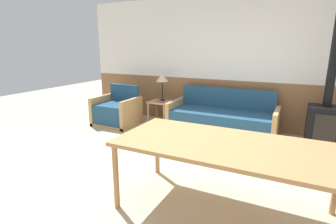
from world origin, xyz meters
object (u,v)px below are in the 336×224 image
at_px(dining_table, 226,149).
at_px(wood_stove, 326,113).
at_px(couch, 222,120).
at_px(armchair, 117,112).
at_px(table_lamp, 162,78).
at_px(side_table, 160,105).

height_order(dining_table, wood_stove, wood_stove).
bearing_deg(couch, wood_stove, -0.23).
relative_size(armchair, wood_stove, 0.36).
xyz_separation_m(armchair, table_lamp, (0.83, 0.58, 0.73)).
xyz_separation_m(armchair, wood_stove, (3.97, 0.42, 0.35)).
bearing_deg(table_lamp, wood_stove, -2.90).
bearing_deg(wood_stove, side_table, 178.54).
relative_size(table_lamp, dining_table, 0.28).
height_order(couch, table_lamp, table_lamp).
xyz_separation_m(side_table, wood_stove, (3.16, -0.08, 0.22)).
relative_size(armchair, dining_table, 0.40).
xyz_separation_m(couch, side_table, (-1.42, 0.07, 0.14)).
bearing_deg(couch, table_lamp, 173.81).
bearing_deg(armchair, table_lamp, 20.90).
distance_m(armchair, side_table, 0.96).
bearing_deg(wood_stove, dining_table, -112.72).
bearing_deg(wood_stove, couch, 179.77).
relative_size(couch, wood_stove, 0.84).
bearing_deg(side_table, wood_stove, -1.46).
bearing_deg(side_table, couch, -2.96).
distance_m(couch, armchair, 2.27).
relative_size(armchair, side_table, 1.74).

